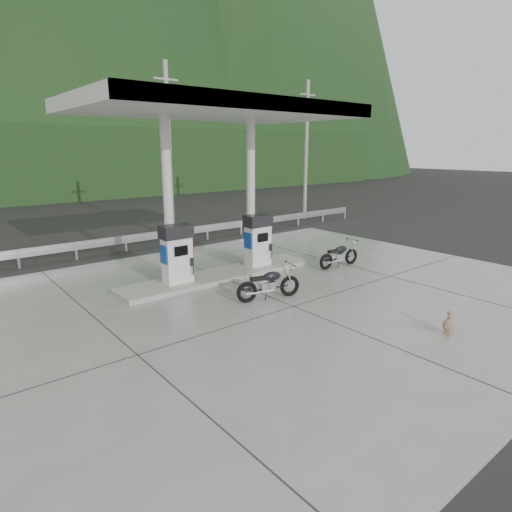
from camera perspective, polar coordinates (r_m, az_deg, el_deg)
ground at (r=12.48m, az=1.83°, el=-5.55°), size 160.00×160.00×0.00m
forecourt_apron at (r=12.48m, az=1.83°, el=-5.50°), size 18.00×14.00×0.02m
pump_island at (r=14.34m, az=-4.71°, el=-2.55°), size 7.00×1.40×0.15m
gas_pump_left at (r=13.28m, az=-10.50°, el=0.26°), size 0.95×0.55×1.80m
gas_pump_right at (r=15.02m, az=0.26°, el=2.11°), size 0.95×0.55×1.80m
canopy_column_left at (r=13.35m, az=-11.64°, el=7.26°), size 0.30×0.30×5.00m
canopy_column_right at (r=15.08m, az=-0.71°, el=8.31°), size 0.30×0.30×5.00m
canopy_roof at (r=13.79m, az=-5.18°, el=18.95°), size 8.50×5.00×0.40m
guardrail at (r=18.88m, az=-14.24°, el=3.05°), size 26.00×0.16×1.42m
road at (r=22.19m, az=-17.97°, el=2.54°), size 60.00×7.00×0.01m
utility_pole_b at (r=20.78m, az=-11.48°, el=13.31°), size 0.22×0.22×8.00m
utility_pole_c at (r=26.22m, az=6.70°, el=13.61°), size 0.22×0.22×8.00m
tree_band at (r=39.65m, az=-28.31°, el=10.76°), size 80.00×6.00×6.00m
motorcycle_left at (r=12.17m, az=1.72°, el=-3.81°), size 1.92×1.04×0.87m
motorcycle_right at (r=15.78m, az=11.02°, el=0.06°), size 1.78×0.67×0.83m
duck at (r=10.98m, az=24.21°, el=-8.42°), size 0.58×0.36×0.41m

